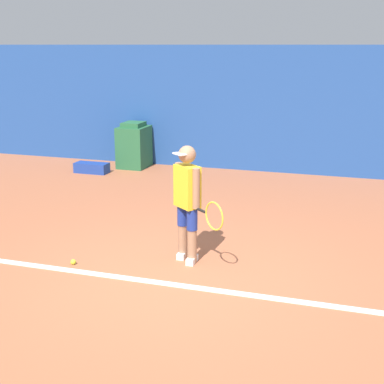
{
  "coord_description": "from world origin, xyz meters",
  "views": [
    {
      "loc": [
        1.9,
        -5.6,
        2.7
      ],
      "look_at": [
        -0.08,
        0.74,
        0.86
      ],
      "focal_mm": 50.0,
      "sensor_mm": 36.0,
      "label": 1
    }
  ],
  "objects_px": {
    "tennis_ball": "(73,262)",
    "covered_chair": "(134,146)",
    "tennis_player": "(188,199)",
    "equipment_bag": "(92,168)"
  },
  "relations": [
    {
      "from": "tennis_ball",
      "to": "equipment_bag",
      "type": "xyz_separation_m",
      "value": [
        -2.16,
        4.63,
        0.08
      ]
    },
    {
      "from": "tennis_ball",
      "to": "covered_chair",
      "type": "distance_m",
      "value": 5.66
    },
    {
      "from": "tennis_player",
      "to": "tennis_ball",
      "type": "relative_size",
      "value": 22.15
    },
    {
      "from": "equipment_bag",
      "to": "covered_chair",
      "type": "bearing_deg",
      "value": 50.95
    },
    {
      "from": "tennis_player",
      "to": "covered_chair",
      "type": "relative_size",
      "value": 1.47
    },
    {
      "from": "tennis_ball",
      "to": "tennis_player",
      "type": "bearing_deg",
      "value": 22.59
    },
    {
      "from": "equipment_bag",
      "to": "tennis_player",
      "type": "bearing_deg",
      "value": -49.17
    },
    {
      "from": "covered_chair",
      "to": "equipment_bag",
      "type": "xyz_separation_m",
      "value": [
        -0.66,
        -0.81,
        -0.38
      ]
    },
    {
      "from": "tennis_player",
      "to": "equipment_bag",
      "type": "bearing_deg",
      "value": 169.46
    },
    {
      "from": "tennis_player",
      "to": "equipment_bag",
      "type": "height_order",
      "value": "tennis_player"
    }
  ]
}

